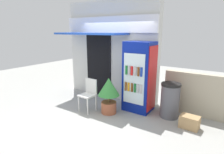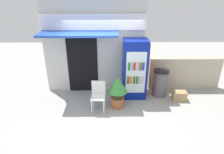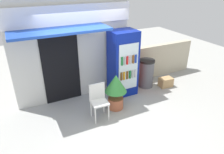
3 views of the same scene
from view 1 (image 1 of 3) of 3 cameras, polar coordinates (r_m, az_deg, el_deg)
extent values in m
plane|color=#A3A39E|center=(5.45, -6.20, -10.49)|extent=(16.00, 16.00, 0.00)
cube|color=silver|center=(6.33, -0.34, 8.06)|extent=(3.36, 0.30, 3.19)
cube|color=white|center=(6.15, -1.39, 15.71)|extent=(3.36, 0.08, 0.50)
cube|color=#1E47B2|center=(6.08, -6.75, 13.01)|extent=(2.37, 0.87, 0.06)
cube|color=black|center=(6.52, -4.08, 3.38)|extent=(1.02, 0.03, 2.10)
cube|color=navy|center=(5.31, 8.28, 0.05)|extent=(0.77, 0.63, 1.97)
cube|color=silver|center=(5.03, 6.65, -0.69)|extent=(0.61, 0.02, 1.38)
cube|color=red|center=(5.16, 12.21, -0.54)|extent=(0.02, 0.57, 1.77)
cylinder|color=brown|center=(5.18, 4.23, -2.83)|extent=(0.06, 0.06, 0.24)
cylinder|color=orange|center=(5.14, 5.08, -2.98)|extent=(0.06, 0.06, 0.24)
cylinder|color=brown|center=(5.09, 6.10, -3.17)|extent=(0.06, 0.06, 0.24)
cylinder|color=#196B2D|center=(5.05, 7.00, -3.33)|extent=(0.06, 0.06, 0.24)
cylinder|color=#B2B2B7|center=(5.02, 7.89, -3.49)|extent=(0.06, 0.06, 0.24)
cylinder|color=#B2B2B7|center=(4.98, 8.84, -3.67)|extent=(0.06, 0.06, 0.24)
cylinder|color=#196B2D|center=(5.06, 4.41, 2.13)|extent=(0.06, 0.06, 0.24)
cylinder|color=#B2B2B7|center=(5.02, 5.31, 2.01)|extent=(0.06, 0.06, 0.24)
cylinder|color=red|center=(4.98, 6.10, 1.90)|extent=(0.06, 0.06, 0.24)
cylinder|color=#B2B2B7|center=(4.94, 7.14, 1.76)|extent=(0.06, 0.06, 0.24)
cylinder|color=brown|center=(4.90, 8.05, 1.63)|extent=(0.06, 0.06, 0.24)
cylinder|color=#1938A5|center=(4.86, 8.94, 1.51)|extent=(0.06, 0.06, 0.24)
cylinder|color=silver|center=(5.44, -10.11, -8.06)|extent=(0.04, 0.04, 0.45)
cylinder|color=silver|center=(5.21, -7.43, -9.01)|extent=(0.04, 0.04, 0.45)
cylinder|color=silver|center=(5.66, -7.59, -7.09)|extent=(0.04, 0.04, 0.45)
cylinder|color=silver|center=(5.43, -4.91, -7.94)|extent=(0.04, 0.04, 0.45)
cube|color=silver|center=(5.35, -7.60, -5.57)|extent=(0.43, 0.41, 0.04)
cube|color=silver|center=(5.39, -6.37, -2.73)|extent=(0.41, 0.06, 0.43)
cylinder|color=#AD5B3D|center=(5.30, -0.98, -9.23)|extent=(0.42, 0.42, 0.32)
cylinder|color=brown|center=(5.20, -0.99, -6.58)|extent=(0.05, 0.05, 0.20)
cone|color=#388C3D|center=(5.09, -1.01, -2.96)|extent=(0.59, 0.59, 0.48)
cylinder|color=#595960|center=(5.19, 17.22, -7.12)|extent=(0.48, 0.48, 0.87)
cylinder|color=black|center=(5.05, 17.60, -2.19)|extent=(0.50, 0.50, 0.06)
cube|color=#B7AD93|center=(5.48, 28.79, -5.53)|extent=(2.55, 0.21, 1.16)
cube|color=tan|center=(4.90, 22.55, -12.56)|extent=(0.45, 0.31, 0.30)
camera|label=2|loc=(3.47, -83.85, 22.11)|focal=31.49mm
camera|label=3|loc=(5.16, -62.97, 18.64)|focal=33.27mm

